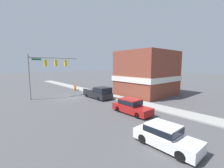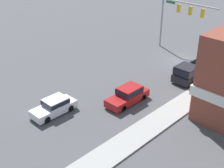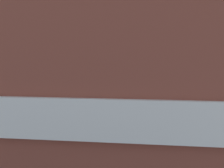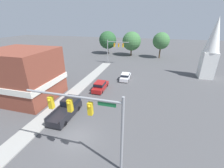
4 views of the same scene
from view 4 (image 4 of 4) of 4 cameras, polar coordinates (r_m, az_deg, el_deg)
The scene contains 12 objects.
ground_plane at distance 18.04m, azimuth -13.42°, elevation -19.28°, with size 200.00×200.00×0.00m, color #4C4C4F.
sidewalk_curb at distance 20.94m, azimuth -27.81°, elevation -14.66°, with size 2.40×60.00×0.14m.
near_signal_assembly at distance 11.99m, azimuth -9.24°, elevation -11.08°, with size 8.20×0.49×7.17m.
far_signal_assembly at distance 43.69m, azimuth 1.00°, elevation 13.97°, with size 6.26×0.49×6.81m.
car_lead at distance 27.65m, azimuth -4.50°, elevation -0.64°, with size 1.80×4.73×1.64m.
car_oncoming at distance 32.42m, azimuth 5.14°, elevation 2.89°, with size 1.76×4.29×1.50m.
pickup_truck_parked at distance 21.52m, azimuth -16.57°, elevation -8.73°, with size 2.11×5.63×1.97m.
corner_brick_building at distance 27.64m, azimuth -30.35°, elevation 2.87°, with size 9.82×8.69×7.96m.
church_steeple at distance 38.28m, azimuth 33.75°, elevation 11.48°, with size 3.10×3.10×12.78m.
backdrop_tree_left_far at distance 57.64m, azimuth -1.65°, elevation 16.39°, with size 6.36×6.36×8.30m.
backdrop_tree_left_mid at distance 54.99m, azimuth 7.48°, elevation 15.87°, with size 6.47×6.47×8.35m.
backdrop_tree_center at distance 53.17m, azimuth 18.22°, elevation 15.34°, with size 5.38×5.38×8.40m.
Camera 4 is at (7.20, -11.37, 12.02)m, focal length 24.00 mm.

